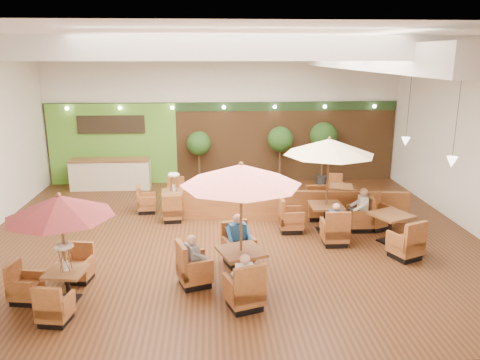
{
  "coord_description": "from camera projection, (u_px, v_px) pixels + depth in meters",
  "views": [
    {
      "loc": [
        -0.54,
        -12.63,
        5.04
      ],
      "look_at": [
        0.3,
        0.5,
        1.5
      ],
      "focal_mm": 35.0,
      "sensor_mm": 36.0,
      "label": 1
    }
  ],
  "objects": [
    {
      "name": "room",
      "position": [
        237.0,
        104.0,
        13.76
      ],
      "size": [
        14.04,
        14.0,
        5.52
      ],
      "color": "#381E0F",
      "rests_on": "ground"
    },
    {
      "name": "service_counter",
      "position": [
        111.0,
        174.0,
        18.01
      ],
      "size": [
        3.0,
        0.75,
        1.18
      ],
      "color": "beige",
      "rests_on": "ground"
    },
    {
      "name": "booth_divider",
      "position": [
        295.0,
        206.0,
        14.56
      ],
      "size": [
        6.96,
        0.93,
        0.97
      ],
      "primitive_type": "cube",
      "rotation": [
        0.0,
        0.0,
        -0.11
      ],
      "color": "brown",
      "rests_on": "ground"
    },
    {
      "name": "table_0",
      "position": [
        59.0,
        224.0,
        9.48
      ],
      "size": [
        2.29,
        2.38,
        2.38
      ],
      "rotation": [
        0.0,
        0.0,
        -0.16
      ],
      "color": "brown",
      "rests_on": "ground"
    },
    {
      "name": "table_1",
      "position": [
        238.0,
        198.0,
        10.09
      ],
      "size": [
        2.79,
        2.95,
        2.85
      ],
      "rotation": [
        0.0,
        0.0,
        0.32
      ],
      "color": "brown",
      "rests_on": "ground"
    },
    {
      "name": "table_2",
      "position": [
        328.0,
        168.0,
        13.32
      ],
      "size": [
        2.74,
        2.74,
        2.81
      ],
      "rotation": [
        0.0,
        0.0,
        -0.01
      ],
      "color": "brown",
      "rests_on": "ground"
    },
    {
      "name": "table_3",
      "position": [
        167.0,
        199.0,
        15.35
      ],
      "size": [
        1.66,
        2.45,
        1.49
      ],
      "rotation": [
        0.0,
        0.0,
        0.08
      ],
      "color": "brown",
      "rests_on": "ground"
    },
    {
      "name": "table_4",
      "position": [
        390.0,
        229.0,
        12.87
      ],
      "size": [
        1.24,
        3.02,
        1.05
      ],
      "rotation": [
        0.0,
        0.0,
        0.41
      ],
      "color": "brown",
      "rests_on": "ground"
    },
    {
      "name": "table_5",
      "position": [
        341.0,
        195.0,
        16.2
      ],
      "size": [
        0.89,
        2.33,
        0.84
      ],
      "rotation": [
        0.0,
        0.0,
        -0.21
      ],
      "color": "brown",
      "rests_on": "ground"
    },
    {
      "name": "topiary_0",
      "position": [
        199.0,
        146.0,
        18.14
      ],
      "size": [
        0.94,
        0.94,
        2.17
      ],
      "color": "black",
      "rests_on": "ground"
    },
    {
      "name": "topiary_1",
      "position": [
        280.0,
        142.0,
        18.31
      ],
      "size": [
        1.01,
        1.01,
        2.34
      ],
      "color": "black",
      "rests_on": "ground"
    },
    {
      "name": "topiary_2",
      "position": [
        323.0,
        138.0,
        18.38
      ],
      "size": [
        1.07,
        1.07,
        2.49
      ],
      "color": "black",
      "rests_on": "ground"
    },
    {
      "name": "diner_0",
      "position": [
        244.0,
        275.0,
        9.43
      ],
      "size": [
        0.39,
        0.33,
        0.75
      ],
      "rotation": [
        0.0,
        0.0,
        0.16
      ],
      "color": "white",
      "rests_on": "ground"
    },
    {
      "name": "diner_1",
      "position": [
        238.0,
        235.0,
        11.43
      ],
      "size": [
        0.44,
        0.39,
        0.83
      ],
      "rotation": [
        0.0,
        0.0,
        3.37
      ],
      "color": "#215793",
      "rests_on": "ground"
    },
    {
      "name": "diner_2",
      "position": [
        194.0,
        255.0,
        10.37
      ],
      "size": [
        0.41,
        0.42,
        0.76
      ],
      "rotation": [
        0.0,
        0.0,
        5.17
      ],
      "color": "gray",
      "rests_on": "ground"
    },
    {
      "name": "diner_3",
      "position": [
        335.0,
        219.0,
        12.63
      ],
      "size": [
        0.37,
        0.31,
        0.74
      ],
      "rotation": [
        0.0,
        0.0,
        -0.07
      ],
      "color": "#215793",
      "rests_on": "ground"
    },
    {
      "name": "diner_4",
      "position": [
        361.0,
        205.0,
        13.68
      ],
      "size": [
        0.35,
        0.42,
        0.83
      ],
      "rotation": [
        0.0,
        0.0,
        1.47
      ],
      "color": "white",
      "rests_on": "ground"
    }
  ]
}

